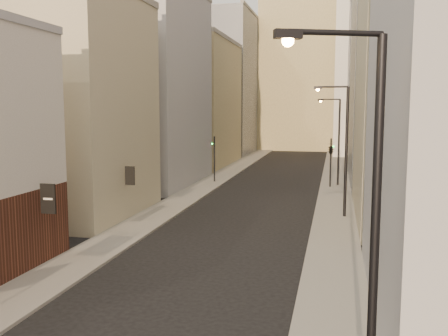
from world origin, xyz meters
TOP-DOWN VIEW (x-y plane):
  - sidewalk_left at (-6.50, 55.00)m, footprint 3.00×140.00m
  - sidewalk_right at (6.50, 55.00)m, footprint 3.00×140.00m
  - left_bldg_beige at (-12.00, 26.00)m, footprint 8.00×12.00m
  - left_bldg_grey at (-12.00, 42.00)m, footprint 8.00×16.00m
  - left_bldg_tan at (-12.00, 60.00)m, footprint 8.00×18.00m
  - left_bldg_wingrid at (-12.00, 80.00)m, footprint 8.00×20.00m
  - right_bldg_beige at (12.00, 30.00)m, footprint 8.00×16.00m
  - right_bldg_wingrid at (12.00, 50.00)m, footprint 8.00×20.00m
  - clock_tower at (-1.00, 92.00)m, footprint 14.00×14.00m
  - white_tower at (10.00, 78.00)m, footprint 8.00×8.00m
  - streetlamp_near at (7.13, 3.90)m, footprint 2.41×1.15m
  - streetlamp_mid at (6.95, 29.22)m, footprint 2.52×0.32m
  - streetlamp_far at (6.52, 44.42)m, footprint 2.31×0.68m
  - traffic_light_left at (-6.20, 43.94)m, footprint 0.55×0.43m
  - traffic_light_right at (6.00, 42.97)m, footprint 0.79×0.79m

SIDE VIEW (x-z plane):
  - sidewalk_left at x=-6.50m, z-range 0.00..0.15m
  - sidewalk_right at x=6.50m, z-range 0.00..0.15m
  - traffic_light_left at x=-6.20m, z-range 0.83..5.83m
  - traffic_light_right at x=6.00m, z-range 1.43..6.43m
  - streetlamp_far at x=6.52m, z-range 0.64..9.57m
  - streetlamp_mid at x=6.95m, z-range 0.68..10.27m
  - streetlamp_near at x=7.13m, z-range 0.69..10.41m
  - left_bldg_beige at x=-12.00m, z-range 0.00..16.00m
  - left_bldg_tan at x=-12.00m, z-range 0.00..17.00m
  - left_bldg_grey at x=-12.00m, z-range 0.00..20.00m
  - right_bldg_beige at x=12.00m, z-range 0.00..20.00m
  - left_bldg_wingrid at x=-12.00m, z-range 0.00..24.00m
  - right_bldg_wingrid at x=12.00m, z-range 0.00..26.00m
  - clock_tower at x=-1.00m, z-range -4.82..40.08m
  - white_tower at x=10.00m, z-range -2.14..39.36m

